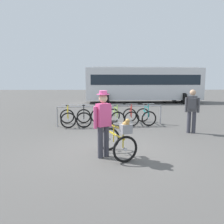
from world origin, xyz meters
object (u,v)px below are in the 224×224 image
(racked_bike_teal, at_px, (146,116))
(pedestrian_with_backpack, at_px, (192,108))
(racked_bike_yellow, at_px, (68,117))
(racked_bike_white, at_px, (100,117))
(racked_bike_black, at_px, (84,117))
(bus_distant, at_px, (143,83))
(racked_bike_lime, at_px, (115,116))
(featured_bicycle, at_px, (118,139))
(racked_bike_red, at_px, (131,116))
(person_with_featured_bike, at_px, (103,121))

(racked_bike_teal, relative_size, pedestrian_with_backpack, 0.70)
(racked_bike_yellow, bearing_deg, racked_bike_white, 5.43)
(racked_bike_yellow, height_order, racked_bike_white, same)
(racked_bike_black, height_order, racked_bike_teal, same)
(racked_bike_yellow, relative_size, bus_distant, 0.12)
(racked_bike_lime, relative_size, featured_bicycle, 0.96)
(racked_bike_black, xyz_separation_m, racked_bike_lime, (1.39, 0.13, -0.00))
(racked_bike_teal, bearing_deg, racked_bike_black, -174.57)
(racked_bike_lime, xyz_separation_m, featured_bicycle, (-0.09, -4.31, 0.12))
(racked_bike_yellow, xyz_separation_m, featured_bicycle, (2.00, -4.11, 0.12))
(racked_bike_teal, xyz_separation_m, pedestrian_with_backpack, (1.40, -1.83, 0.57))
(featured_bicycle, bearing_deg, racked_bike_lime, 88.74)
(bus_distant, bearing_deg, racked_bike_teal, -98.61)
(racked_bike_yellow, relative_size, featured_bicycle, 0.98)
(racked_bike_red, relative_size, pedestrian_with_backpack, 0.67)
(racked_bike_lime, bearing_deg, racked_bike_yellow, -174.57)
(racked_bike_lime, height_order, bus_distant, bus_distant)
(featured_bicycle, bearing_deg, racked_bike_white, 98.08)
(racked_bike_white, height_order, racked_bike_red, same)
(racked_bike_red, xyz_separation_m, featured_bicycle, (-0.79, -4.38, 0.12))
(featured_bicycle, bearing_deg, racked_bike_red, 79.75)
(pedestrian_with_backpack, bearing_deg, racked_bike_red, 139.79)
(bus_distant, bearing_deg, racked_bike_black, -112.96)
(featured_bicycle, relative_size, bus_distant, 0.12)
(pedestrian_with_backpack, bearing_deg, featured_bicycle, -137.87)
(racked_bike_white, xyz_separation_m, bus_distant, (3.58, 10.02, 1.37))
(racked_bike_yellow, distance_m, racked_bike_lime, 2.10)
(racked_bike_yellow, bearing_deg, bus_distant, 63.91)
(racked_bike_yellow, height_order, featured_bicycle, featured_bicycle)
(racked_bike_teal, relative_size, person_with_featured_bike, 0.67)
(racked_bike_white, bearing_deg, racked_bike_teal, 5.43)
(racked_bike_yellow, xyz_separation_m, racked_bike_lime, (2.09, 0.20, -0.00))
(racked_bike_yellow, xyz_separation_m, bus_distant, (4.97, 10.15, 1.37))
(racked_bike_black, xyz_separation_m, racked_bike_teal, (2.79, 0.27, 0.00))
(racked_bike_teal, distance_m, person_with_featured_bike, 4.83)
(racked_bike_black, height_order, bus_distant, bus_distant)
(racked_bike_yellow, distance_m, racked_bike_white, 1.40)
(racked_bike_lime, distance_m, pedestrian_with_backpack, 3.32)
(racked_bike_yellow, height_order, racked_bike_black, same)
(racked_bike_red, height_order, person_with_featured_bike, person_with_featured_bike)
(person_with_featured_bike, xyz_separation_m, pedestrian_with_backpack, (3.27, 2.58, -0.01))
(racked_bike_white, relative_size, person_with_featured_bike, 0.72)
(racked_bike_teal, distance_m, bus_distant, 10.03)
(racked_bike_yellow, height_order, person_with_featured_bike, person_with_featured_bike)
(racked_bike_yellow, distance_m, bus_distant, 11.39)
(racked_bike_white, distance_m, pedestrian_with_backpack, 3.89)
(featured_bicycle, relative_size, person_with_featured_bike, 0.73)
(pedestrian_with_backpack, bearing_deg, racked_bike_lime, 148.60)
(racked_bike_teal, height_order, pedestrian_with_backpack, pedestrian_with_backpack)
(racked_bike_red, bearing_deg, racked_bike_black, -174.57)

